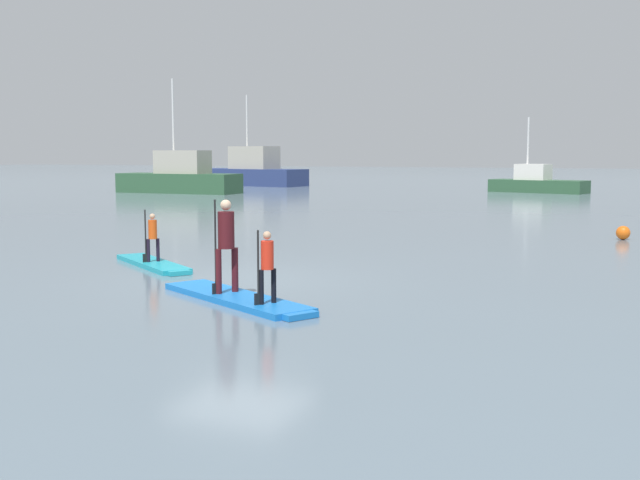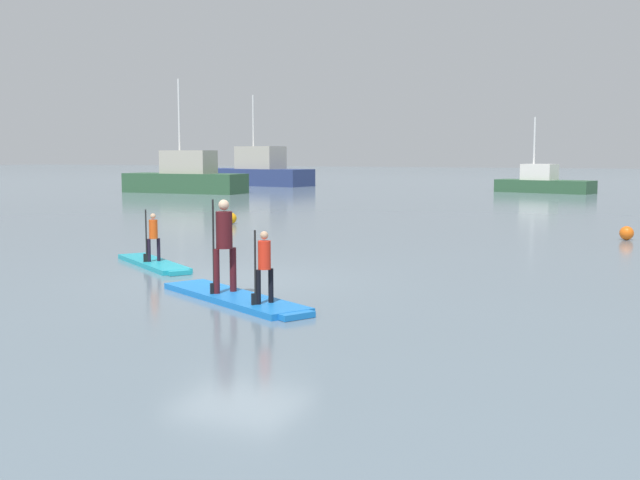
% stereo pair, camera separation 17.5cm
% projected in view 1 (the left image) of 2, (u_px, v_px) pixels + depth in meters
% --- Properties ---
extents(ground_plane, '(240.00, 240.00, 0.00)m').
position_uv_depth(ground_plane, '(240.00, 280.00, 14.92)').
color(ground_plane, slate).
extents(paddleboard_near, '(2.90, 2.25, 0.10)m').
position_uv_depth(paddleboard_near, '(153.00, 264.00, 16.70)').
color(paddleboard_near, '#1E9EB2').
rests_on(paddleboard_near, ground).
extents(paddler_child_solo, '(0.27, 0.32, 1.13)m').
position_uv_depth(paddler_child_solo, '(152.00, 235.00, 16.63)').
color(paddler_child_solo, black).
rests_on(paddler_child_solo, paddleboard_near).
extents(paddleboard_far, '(3.51, 2.35, 0.10)m').
position_uv_depth(paddleboard_far, '(238.00, 298.00, 12.73)').
color(paddleboard_far, blue).
rests_on(paddleboard_far, ground).
extents(paddler_adult, '(0.37, 0.45, 1.57)m').
position_uv_depth(paddler_adult, '(226.00, 240.00, 12.88)').
color(paddler_adult, '#4C1419').
rests_on(paddler_adult, paddleboard_far).
extents(paddler_child_front, '(0.27, 0.36, 1.15)m').
position_uv_depth(paddler_child_front, '(267.00, 263.00, 11.96)').
color(paddler_child_front, black).
rests_on(paddler_child_front, paddleboard_far).
extents(fishing_boat_green_midground, '(7.75, 2.37, 6.93)m').
position_uv_depth(fishing_boat_green_midground, '(180.00, 178.00, 47.57)').
color(fishing_boat_green_midground, '#2D5638').
rests_on(fishing_boat_green_midground, ground).
extents(motor_boat_small_navy, '(6.17, 3.33, 4.65)m').
position_uv_depth(motor_boat_small_navy, '(537.00, 183.00, 48.09)').
color(motor_boat_small_navy, '#2D5638').
rests_on(motor_boat_small_navy, ground).
extents(trawler_grey_distant, '(9.94, 4.50, 6.78)m').
position_uv_depth(trawler_grey_distant, '(249.00, 172.00, 58.81)').
color(trawler_grey_distant, navy).
rests_on(trawler_grey_distant, ground).
extents(mooring_buoy_near, '(0.39, 0.39, 0.39)m').
position_uv_depth(mooring_buoy_near, '(623.00, 233.00, 21.83)').
color(mooring_buoy_near, orange).
rests_on(mooring_buoy_near, ground).
extents(mooring_buoy_mid, '(0.39, 0.39, 0.39)m').
position_uv_depth(mooring_buoy_mid, '(228.00, 218.00, 26.68)').
color(mooring_buoy_mid, orange).
rests_on(mooring_buoy_mid, ground).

